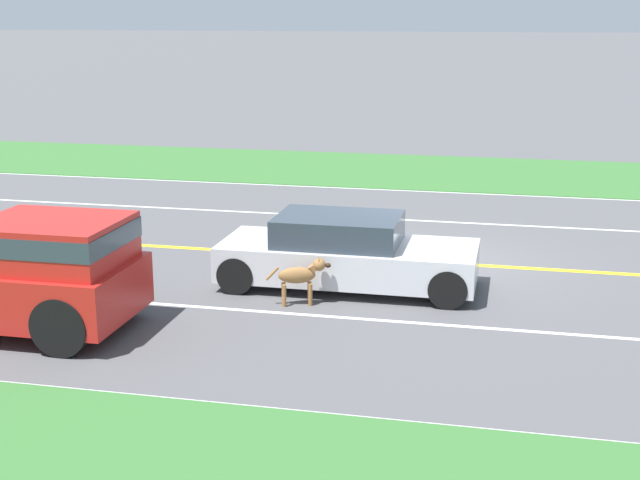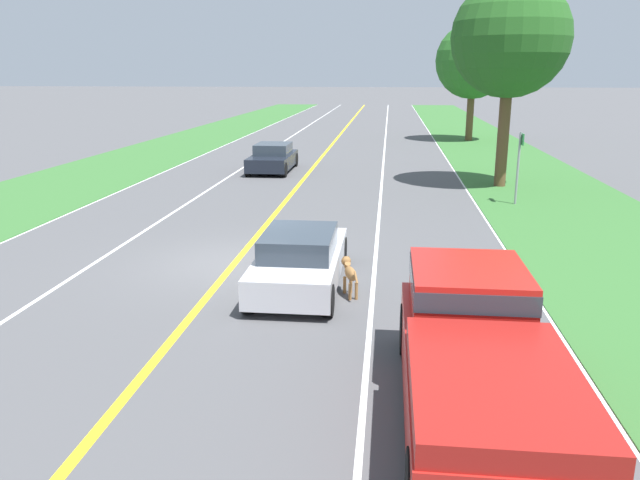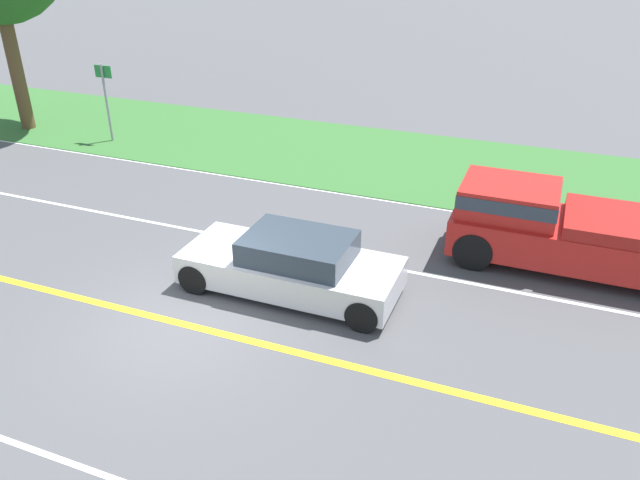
% 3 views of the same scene
% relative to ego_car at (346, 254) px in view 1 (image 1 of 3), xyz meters
% --- Properties ---
extents(ground_plane, '(400.00, 400.00, 0.00)m').
position_rel_ego_car_xyz_m(ground_plane, '(-1.87, 1.46, -0.60)').
color(ground_plane, '#4C4C4F').
extents(centre_divider_line, '(0.18, 160.00, 0.01)m').
position_rel_ego_car_xyz_m(centre_divider_line, '(-1.87, 1.46, -0.60)').
color(centre_divider_line, yellow).
rests_on(centre_divider_line, ground).
extents(lane_edge_line_right, '(0.14, 160.00, 0.01)m').
position_rel_ego_car_xyz_m(lane_edge_line_right, '(5.13, 1.46, -0.60)').
color(lane_edge_line_right, white).
rests_on(lane_edge_line_right, ground).
extents(lane_edge_line_left, '(0.14, 160.00, 0.01)m').
position_rel_ego_car_xyz_m(lane_edge_line_left, '(-8.87, 1.46, -0.60)').
color(lane_edge_line_left, white).
rests_on(lane_edge_line_left, ground).
extents(lane_dash_same_dir, '(0.10, 160.00, 0.01)m').
position_rel_ego_car_xyz_m(lane_dash_same_dir, '(1.63, 1.46, -0.60)').
color(lane_dash_same_dir, white).
rests_on(lane_dash_same_dir, ground).
extents(lane_dash_oncoming, '(0.10, 160.00, 0.01)m').
position_rel_ego_car_xyz_m(lane_dash_oncoming, '(-5.37, 1.46, -0.60)').
color(lane_dash_oncoming, white).
rests_on(lane_dash_oncoming, ground).
extents(grass_verge_left, '(6.00, 160.00, 0.03)m').
position_rel_ego_car_xyz_m(grass_verge_left, '(-11.87, 1.46, -0.59)').
color(grass_verge_left, '#33662D').
rests_on(grass_verge_left, ground).
extents(ego_car, '(1.80, 4.45, 1.28)m').
position_rel_ego_car_xyz_m(ego_car, '(0.00, 0.00, 0.00)').
color(ego_car, silver).
rests_on(ego_car, ground).
extents(dog, '(0.45, 1.05, 0.80)m').
position_rel_ego_car_xyz_m(dog, '(1.13, -0.52, -0.10)').
color(dog, olive).
rests_on(dog, ground).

